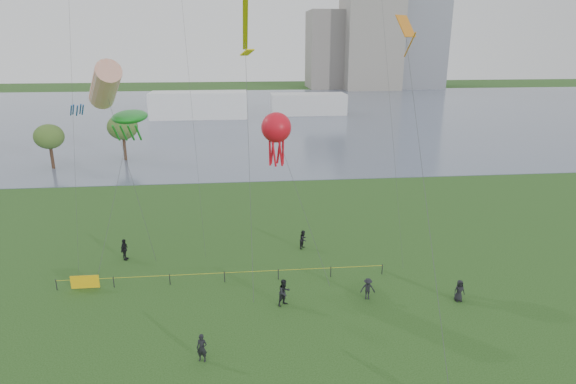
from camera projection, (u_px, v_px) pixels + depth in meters
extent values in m
cube|color=slate|center=(251.00, 114.00, 118.24)|extent=(400.00, 120.00, 0.08)
cube|color=gray|center=(370.00, 36.00, 175.89)|extent=(20.00, 20.00, 38.00)
cube|color=slate|center=(329.00, 50.00, 181.71)|extent=(16.00, 18.00, 28.00)
cube|color=white|center=(199.00, 105.00, 111.43)|extent=(22.00, 8.00, 6.00)
cube|color=silver|center=(308.00, 104.00, 116.97)|extent=(18.00, 7.00, 5.00)
cylinder|color=#3A261A|center=(125.00, 150.00, 71.93)|extent=(0.44, 0.44, 3.11)
ellipsoid|color=#4B6C2A|center=(123.00, 127.00, 70.88)|extent=(4.43, 4.43, 3.73)
cylinder|color=#3A261A|center=(52.00, 159.00, 67.16)|extent=(0.44, 0.44, 2.82)
ellipsoid|color=#4B6C2A|center=(49.00, 137.00, 66.21)|extent=(4.01, 4.01, 3.38)
cylinder|color=black|center=(56.00, 285.00, 34.49)|extent=(0.07, 0.07, 0.85)
cylinder|color=black|center=(114.00, 282.00, 34.88)|extent=(0.07, 0.07, 0.85)
cylinder|color=black|center=(170.00, 279.00, 35.28)|extent=(0.07, 0.07, 0.85)
cylinder|color=black|center=(225.00, 277.00, 35.67)|extent=(0.07, 0.07, 0.85)
cylinder|color=black|center=(278.00, 274.00, 36.06)|extent=(0.07, 0.07, 0.85)
cylinder|color=black|center=(331.00, 272.00, 36.45)|extent=(0.07, 0.07, 0.85)
cylinder|color=black|center=(382.00, 269.00, 36.84)|extent=(0.07, 0.07, 0.85)
cylinder|color=yellow|center=(224.00, 273.00, 35.57)|extent=(24.00, 0.03, 0.03)
cube|color=yellow|center=(85.00, 282.00, 34.65)|extent=(2.00, 0.04, 1.00)
imported|color=black|center=(284.00, 292.00, 32.39)|extent=(1.16, 1.11, 1.89)
imported|color=black|center=(368.00, 289.00, 33.20)|extent=(1.07, 0.69, 1.57)
imported|color=black|center=(124.00, 250.00, 39.17)|extent=(0.66, 1.13, 1.80)
imported|color=black|center=(459.00, 291.00, 32.97)|extent=(0.79, 0.54, 1.55)
imported|color=black|center=(202.00, 348.00, 26.72)|extent=(0.69, 0.54, 1.66)
imported|color=black|center=(303.00, 239.00, 41.40)|extent=(0.96, 1.01, 1.64)
cylinder|color=#3F3F42|center=(248.00, 138.00, 34.71)|extent=(0.05, 10.26, 20.96)
cube|color=yellow|center=(245.00, 19.00, 33.16)|extent=(0.36, 6.98, 4.09)
cube|color=yellow|center=(247.00, 52.00, 30.18)|extent=(0.95, 0.95, 0.42)
cylinder|color=#3F3F42|center=(132.00, 178.00, 37.04)|extent=(2.56, 0.15, 14.08)
cylinder|color=#D9461A|center=(105.00, 85.00, 34.87)|extent=(3.70, 5.14, 3.84)
cylinder|color=#1747A4|center=(83.00, 110.00, 34.07)|extent=(0.60, 1.13, 0.88)
cylinder|color=#1747A4|center=(80.00, 109.00, 34.40)|extent=(0.60, 1.13, 0.88)
cylinder|color=#1747A4|center=(73.00, 110.00, 34.22)|extent=(0.60, 1.13, 0.88)
cylinder|color=#1747A4|center=(71.00, 110.00, 33.78)|extent=(0.60, 1.13, 0.88)
cylinder|color=#1747A4|center=(77.00, 111.00, 33.68)|extent=(0.60, 1.13, 0.88)
cylinder|color=#3F3F42|center=(114.00, 194.00, 37.45)|extent=(2.65, 4.30, 11.45)
ellipsoid|color=#198B22|center=(130.00, 117.00, 37.89)|extent=(2.67, 4.80, 0.93)
cylinder|color=#198B22|center=(116.00, 133.00, 36.59)|extent=(0.16, 1.79, 1.54)
cylinder|color=#198B22|center=(124.00, 133.00, 36.64)|extent=(0.16, 1.79, 1.54)
cylinder|color=#198B22|center=(131.00, 133.00, 36.70)|extent=(0.16, 1.79, 1.54)
cylinder|color=#198B22|center=(138.00, 133.00, 36.75)|extent=(0.16, 1.79, 1.54)
cylinder|color=#3F3F42|center=(303.00, 206.00, 35.58)|extent=(3.52, 4.67, 10.97)
sphere|color=red|center=(276.00, 127.00, 35.97)|extent=(2.27, 2.27, 2.27)
cylinder|color=red|center=(283.00, 148.00, 36.50)|extent=(0.18, 0.54, 2.60)
cylinder|color=red|center=(279.00, 147.00, 36.89)|extent=(0.49, 0.36, 2.61)
cylinder|color=red|center=(273.00, 147.00, 36.84)|extent=(0.49, 0.36, 2.61)
cylinder|color=red|center=(270.00, 149.00, 36.40)|extent=(0.18, 0.54, 2.60)
cylinder|color=red|center=(274.00, 150.00, 36.01)|extent=(0.49, 0.36, 2.61)
cylinder|color=red|center=(280.00, 150.00, 36.06)|extent=(0.49, 0.36, 2.61)
cylinder|color=#3F3F42|center=(428.00, 208.00, 24.53)|extent=(0.14, 10.94, 17.95)
cube|color=orange|center=(406.00, 26.00, 27.03)|extent=(1.47, 1.47, 1.20)
cylinder|color=orange|center=(410.00, 45.00, 26.47)|extent=(0.08, 1.58, 1.35)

